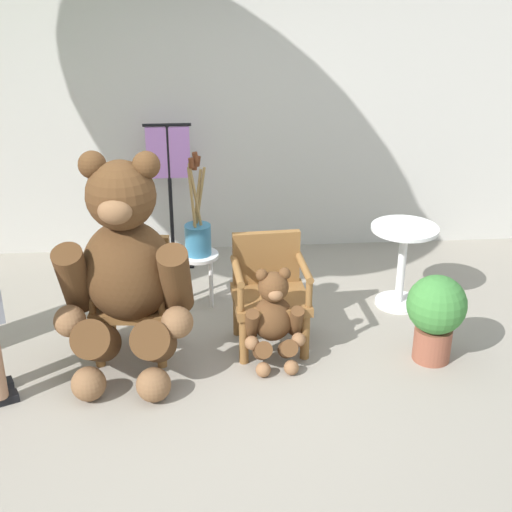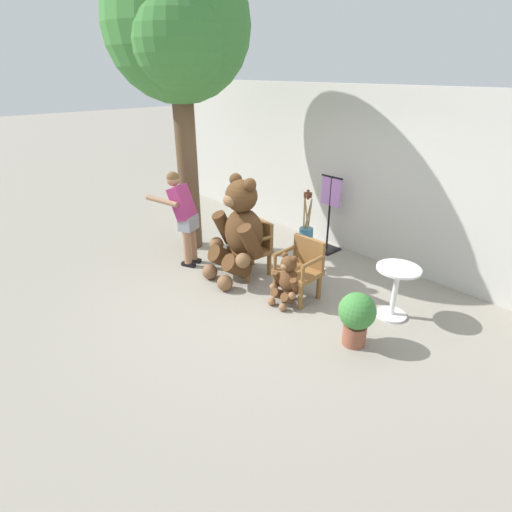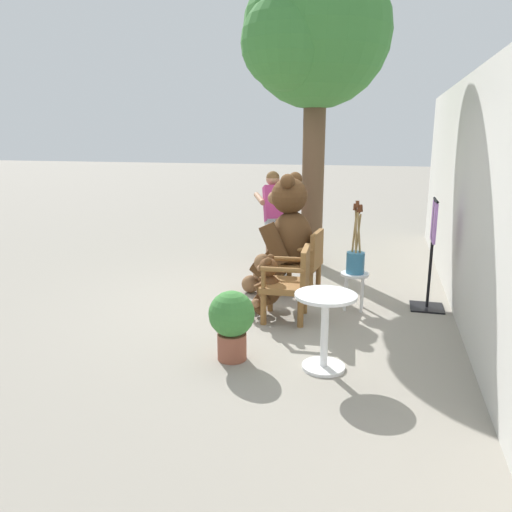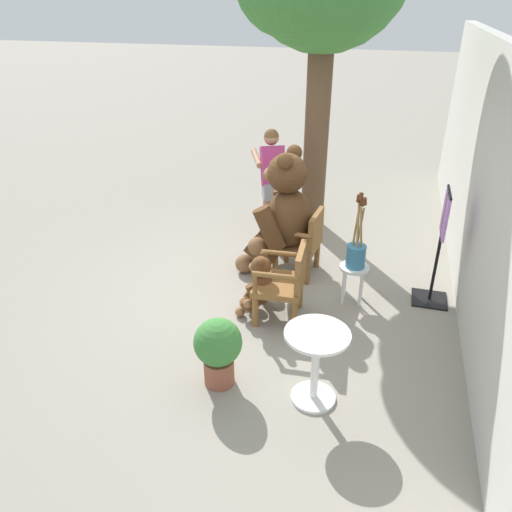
{
  "view_description": "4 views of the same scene",
  "coord_description": "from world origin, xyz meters",
  "views": [
    {
      "loc": [
        0.05,
        -4.37,
        2.93
      ],
      "look_at": [
        0.39,
        0.16,
        0.87
      ],
      "focal_mm": 50.0,
      "sensor_mm": 36.0,
      "label": 1
    },
    {
      "loc": [
        3.86,
        -3.38,
        3.01
      ],
      "look_at": [
        0.28,
        -0.2,
        0.76
      ],
      "focal_mm": 28.0,
      "sensor_mm": 36.0,
      "label": 2
    },
    {
      "loc": [
        5.95,
        1.43,
        2.1
      ],
      "look_at": [
        -0.17,
        -0.14,
        0.56
      ],
      "focal_mm": 35.0,
      "sensor_mm": 36.0,
      "label": 3
    },
    {
      "loc": [
        5.05,
        1.38,
        3.21
      ],
      "look_at": [
        0.21,
        0.04,
        0.55
      ],
      "focal_mm": 35.0,
      "sensor_mm": 36.0,
      "label": 4
    }
  ],
  "objects": [
    {
      "name": "person_visitor",
      "position": [
        -1.5,
        -0.19,
        0.92
      ],
      "size": [
        0.67,
        0.68,
        1.56
      ],
      "color": "black",
      "rests_on": "ground"
    },
    {
      "name": "clothing_display_stand",
      "position": [
        -0.28,
        2.03,
        0.72
      ],
      "size": [
        0.44,
        0.4,
        1.36
      ],
      "color": "black",
      "rests_on": "ground"
    },
    {
      "name": "round_side_table",
      "position": [
        1.69,
        0.98,
        0.45
      ],
      "size": [
        0.56,
        0.56,
        0.72
      ],
      "color": "white",
      "rests_on": "ground"
    },
    {
      "name": "brush_bucket",
      "position": [
        -0.03,
        1.14,
        0.65
      ],
      "size": [
        0.22,
        0.22,
        0.89
      ],
      "color": "teal",
      "rests_on": "white_stool"
    },
    {
      "name": "teddy_bear_small",
      "position": [
        0.52,
        0.16,
        0.37
      ],
      "size": [
        0.45,
        0.43,
        0.75
      ],
      "color": "brown",
      "rests_on": "ground"
    },
    {
      "name": "teddy_bear_large",
      "position": [
        -0.52,
        0.17,
        0.79
      ],
      "size": [
        0.98,
        0.96,
        1.62
      ],
      "color": "#4C3019",
      "rests_on": "ground"
    },
    {
      "name": "back_wall",
      "position": [
        0.0,
        2.4,
        1.4
      ],
      "size": [
        10.0,
        0.16,
        2.8
      ],
      "primitive_type": "cube",
      "color": "beige",
      "rests_on": "ground"
    },
    {
      "name": "white_stool",
      "position": [
        -0.03,
        1.14,
        0.36
      ],
      "size": [
        0.34,
        0.34,
        0.46
      ],
      "color": "white",
      "rests_on": "ground"
    },
    {
      "name": "wooden_chair_left",
      "position": [
        -0.51,
        0.44,
        0.46
      ],
      "size": [
        0.61,
        0.57,
        0.86
      ],
      "color": "brown",
      "rests_on": "ground"
    },
    {
      "name": "potted_plant",
      "position": [
        1.71,
        0.1,
        0.4
      ],
      "size": [
        0.44,
        0.44,
        0.68
      ],
      "color": "brown",
      "rests_on": "ground"
    },
    {
      "name": "ground_plane",
      "position": [
        0.0,
        0.0,
        0.0
      ],
      "size": [
        60.0,
        60.0,
        0.0
      ],
      "primitive_type": "plane",
      "color": "gray"
    },
    {
      "name": "wooden_chair_right",
      "position": [
        0.51,
        0.44,
        0.46
      ],
      "size": [
        0.59,
        0.55,
        0.86
      ],
      "color": "brown",
      "rests_on": "ground"
    }
  ]
}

